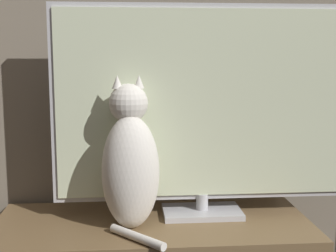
# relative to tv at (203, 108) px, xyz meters

# --- Properties ---
(tv) EXTENTS (1.08, 0.17, 0.76)m
(tv) POSITION_rel_tv_xyz_m (0.00, 0.00, 0.00)
(tv) COLOR #B7B7BC
(tv) RESTS_ON tv_stand
(cat) EXTENTS (0.22, 0.33, 0.52)m
(cat) POSITION_rel_tv_xyz_m (-0.26, -0.11, -0.17)
(cat) COLOR silver
(cat) RESTS_ON tv_stand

